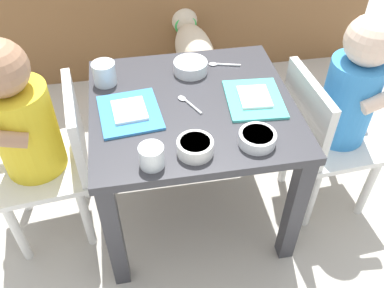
{
  "coord_description": "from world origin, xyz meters",
  "views": [
    {
      "loc": [
        -0.16,
        -0.9,
        1.16
      ],
      "look_at": [
        0.0,
        0.0,
        0.29
      ],
      "focal_mm": 38.85,
      "sensor_mm": 36.0,
      "label": 1
    }
  ],
  "objects": [
    {
      "name": "veggie_bowl_near",
      "position": [
        -0.03,
        -0.19,
        0.47
      ],
      "size": [
        0.09,
        0.09,
        0.04
      ],
      "color": "white",
      "rests_on": "dining_table"
    },
    {
      "name": "seated_child_right",
      "position": [
        0.44,
        -0.04,
        0.43
      ],
      "size": [
        0.3,
        0.3,
        0.69
      ],
      "color": "silver",
      "rests_on": "ground"
    },
    {
      "name": "water_cup_right",
      "position": [
        -0.23,
        0.14,
        0.48
      ],
      "size": [
        0.07,
        0.07,
        0.07
      ],
      "color": "white",
      "rests_on": "dining_table"
    },
    {
      "name": "ground_plane",
      "position": [
        0.0,
        0.0,
        0.0
      ],
      "size": [
        7.0,
        7.0,
        0.0
      ],
      "primitive_type": "plane",
      "color": "#B2ADA3"
    },
    {
      "name": "veggie_bowl_far",
      "position": [
        0.13,
        -0.19,
        0.47
      ],
      "size": [
        0.09,
        0.09,
        0.03
      ],
      "color": "white",
      "rests_on": "dining_table"
    },
    {
      "name": "food_tray_left",
      "position": [
        -0.17,
        -0.02,
        0.45
      ],
      "size": [
        0.18,
        0.2,
        0.02
      ],
      "color": "#388CD8",
      "rests_on": "dining_table"
    },
    {
      "name": "dining_table",
      "position": [
        0.0,
        0.0,
        0.37
      ],
      "size": [
        0.57,
        0.54,
        0.45
      ],
      "color": "#333338",
      "rests_on": "ground"
    },
    {
      "name": "cereal_bowl_left_side",
      "position": [
        0.02,
        0.15,
        0.47
      ],
      "size": [
        0.1,
        0.1,
        0.04
      ],
      "color": "white",
      "rests_on": "dining_table"
    },
    {
      "name": "dog",
      "position": [
        0.12,
        0.67,
        0.22
      ],
      "size": [
        0.17,
        0.47,
        0.33
      ],
      "color": "beige",
      "rests_on": "ground"
    },
    {
      "name": "seated_child_left",
      "position": [
        -0.44,
        -0.0,
        0.43
      ],
      "size": [
        0.31,
        0.31,
        0.69
      ],
      "color": "silver",
      "rests_on": "ground"
    },
    {
      "name": "water_cup_left",
      "position": [
        -0.13,
        -0.22,
        0.47
      ],
      "size": [
        0.06,
        0.06,
        0.06
      ],
      "color": "white",
      "rests_on": "dining_table"
    },
    {
      "name": "spoon_by_left_tray",
      "position": [
        -0.01,
        0.0,
        0.45
      ],
      "size": [
        0.06,
        0.09,
        0.01
      ],
      "color": "silver",
      "rests_on": "dining_table"
    },
    {
      "name": "spoon_by_right_tray",
      "position": [
        0.12,
        0.17,
        0.45
      ],
      "size": [
        0.1,
        0.04,
        0.01
      ],
      "color": "silver",
      "rests_on": "dining_table"
    },
    {
      "name": "food_tray_right",
      "position": [
        0.17,
        -0.02,
        0.45
      ],
      "size": [
        0.17,
        0.19,
        0.02
      ],
      "color": "#4CC6BC",
      "rests_on": "dining_table"
    }
  ]
}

